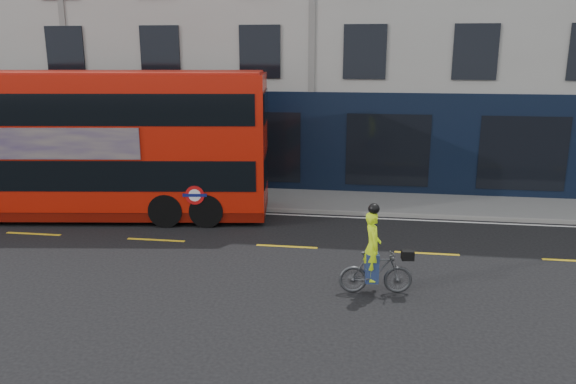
# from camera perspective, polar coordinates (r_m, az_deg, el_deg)

# --- Properties ---
(ground) EXTENTS (120.00, 120.00, 0.00)m
(ground) POSITION_cam_1_polar(r_m,az_deg,el_deg) (15.09, -0.97, -7.48)
(ground) COLOR black
(ground) RESTS_ON ground
(pavement) EXTENTS (60.00, 3.00, 0.12)m
(pavement) POSITION_cam_1_polar(r_m,az_deg,el_deg) (21.19, 1.85, -0.85)
(pavement) COLOR slate
(pavement) RESTS_ON ground
(kerb) EXTENTS (60.00, 0.12, 0.13)m
(kerb) POSITION_cam_1_polar(r_m,az_deg,el_deg) (19.75, 1.36, -1.96)
(kerb) COLOR gray
(kerb) RESTS_ON ground
(building_terrace) EXTENTS (50.00, 10.07, 15.00)m
(building_terrace) POSITION_cam_1_polar(r_m,az_deg,el_deg) (26.93, 3.61, 18.32)
(building_terrace) COLOR #A2A199
(building_terrace) RESTS_ON ground
(road_edge_line) EXTENTS (58.00, 0.10, 0.01)m
(road_edge_line) POSITION_cam_1_polar(r_m,az_deg,el_deg) (19.48, 1.25, -2.38)
(road_edge_line) COLOR silver
(road_edge_line) RESTS_ON ground
(lane_dashes) EXTENTS (58.00, 0.12, 0.01)m
(lane_dashes) POSITION_cam_1_polar(r_m,az_deg,el_deg) (16.47, -0.13, -5.55)
(lane_dashes) COLOR gold
(lane_dashes) RESTS_ON ground
(bus) EXTENTS (12.38, 4.35, 4.90)m
(bus) POSITION_cam_1_polar(r_m,az_deg,el_deg) (20.08, -19.71, 4.63)
(bus) COLOR #BC1607
(bus) RESTS_ON ground
(cyclist) EXTENTS (1.77, 0.70, 2.20)m
(cyclist) POSITION_cam_1_polar(r_m,az_deg,el_deg) (13.37, 8.81, -7.21)
(cyclist) COLOR #3E4043
(cyclist) RESTS_ON ground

